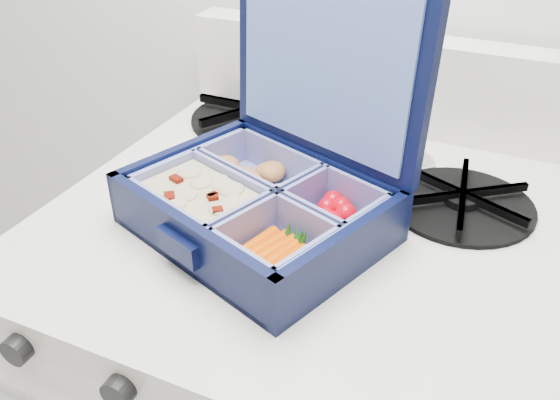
% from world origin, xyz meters
% --- Properties ---
extents(bento_box, '(0.30, 0.26, 0.06)m').
position_xyz_m(bento_box, '(-0.18, 1.64, 0.85)').
color(bento_box, black).
rests_on(bento_box, stove).
extents(burner_grate, '(0.21, 0.21, 0.02)m').
position_xyz_m(burner_grate, '(0.01, 1.78, 0.83)').
color(burner_grate, black).
rests_on(burner_grate, stove).
extents(burner_grate_rear, '(0.19, 0.19, 0.02)m').
position_xyz_m(burner_grate_rear, '(-0.30, 1.89, 0.83)').
color(burner_grate_rear, black).
rests_on(burner_grate_rear, stove).
extents(fork, '(0.16, 0.16, 0.01)m').
position_xyz_m(fork, '(-0.12, 1.79, 0.82)').
color(fork, silver).
rests_on(fork, stove).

